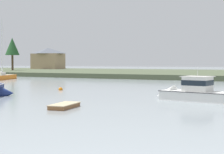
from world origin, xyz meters
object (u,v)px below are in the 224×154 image
Objects in this scene: mooring_buoy_orange at (61,89)px; sailboat_orange at (0,78)px; dinghy_wood at (64,106)px; cruiser_white at (190,95)px.

sailboat_orange is at bearing 148.37° from mooring_buoy_orange.
dinghy_wood is 0.25× the size of sailboat_orange.
mooring_buoy_orange is (-9.53, 13.12, -0.03)m from dinghy_wood.
mooring_buoy_orange reaches higher than dinghy_wood.
sailboat_orange reaches higher than dinghy_wood.
cruiser_white reaches higher than mooring_buoy_orange.
dinghy_wood is 0.41× the size of cruiser_white.
sailboat_orange is at bearing 155.09° from cruiser_white.
sailboat_orange is at bearing 140.39° from dinghy_wood.
dinghy_wood is 11.56m from cruiser_white.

